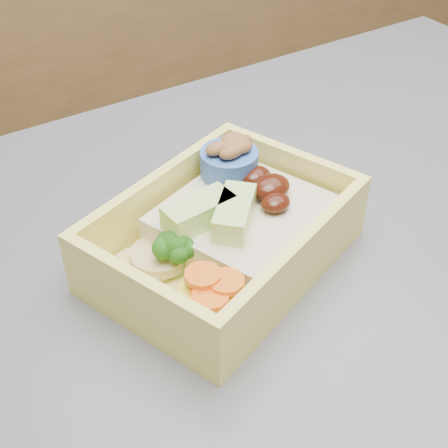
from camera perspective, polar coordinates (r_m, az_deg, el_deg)
bento_box at (r=0.47m, az=0.24°, el=-0.74°), size 0.23×0.20×0.07m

